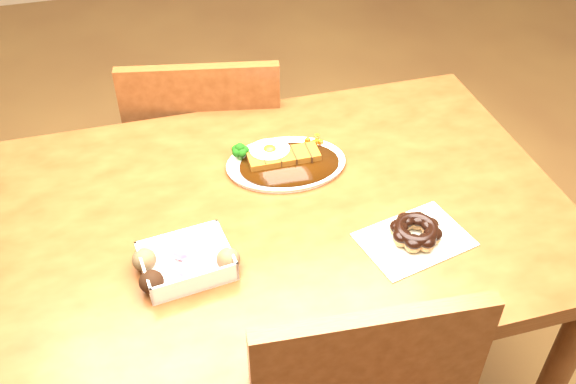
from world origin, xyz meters
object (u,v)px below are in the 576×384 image
object	(u,v)px
table	(279,240)
donut_box	(184,262)
katsu_curry_plate	(284,161)
pon_de_ring	(416,232)
chair_far	(210,163)

from	to	relation	value
table	donut_box	distance (m)	0.28
katsu_curry_plate	pon_de_ring	bearing A→B (deg)	-58.19
table	pon_de_ring	distance (m)	0.31
chair_far	donut_box	world-z (taller)	chair_far
katsu_curry_plate	pon_de_ring	distance (m)	0.35
katsu_curry_plate	donut_box	bearing A→B (deg)	-135.48
chair_far	pon_de_ring	world-z (taller)	chair_far
table	katsu_curry_plate	size ratio (longest dim) A/B	4.33
donut_box	table	bearing A→B (deg)	30.24
chair_far	table	bearing A→B (deg)	108.53
chair_far	katsu_curry_plate	size ratio (longest dim) A/B	3.14
table	donut_box	bearing A→B (deg)	-149.76
chair_far	pon_de_ring	size ratio (longest dim) A/B	3.70
katsu_curry_plate	pon_de_ring	world-z (taller)	katsu_curry_plate
donut_box	chair_far	bearing A→B (deg)	77.68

